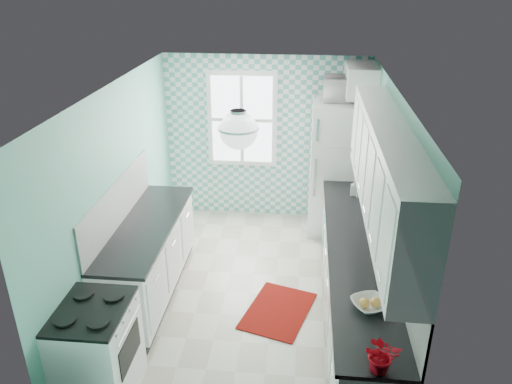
# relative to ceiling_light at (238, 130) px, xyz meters

# --- Properties ---
(floor) EXTENTS (3.00, 4.40, 0.02)m
(floor) POSITION_rel_ceiling_light_xyz_m (0.00, 0.80, -2.33)
(floor) COLOR beige
(floor) RESTS_ON ground
(ceiling) EXTENTS (3.00, 4.40, 0.02)m
(ceiling) POSITION_rel_ceiling_light_xyz_m (0.00, 0.80, 0.19)
(ceiling) COLOR white
(ceiling) RESTS_ON wall_back
(wall_back) EXTENTS (3.00, 0.02, 2.50)m
(wall_back) POSITION_rel_ceiling_light_xyz_m (0.00, 3.01, -1.07)
(wall_back) COLOR #6ABAA4
(wall_back) RESTS_ON floor
(wall_front) EXTENTS (3.00, 0.02, 2.50)m
(wall_front) POSITION_rel_ceiling_light_xyz_m (0.00, -1.41, -1.07)
(wall_front) COLOR #6ABAA4
(wall_front) RESTS_ON floor
(wall_left) EXTENTS (0.02, 4.40, 2.50)m
(wall_left) POSITION_rel_ceiling_light_xyz_m (-1.51, 0.80, -1.07)
(wall_left) COLOR #6ABAA4
(wall_left) RESTS_ON floor
(wall_right) EXTENTS (0.02, 4.40, 2.50)m
(wall_right) POSITION_rel_ceiling_light_xyz_m (1.51, 0.80, -1.07)
(wall_right) COLOR #6ABAA4
(wall_right) RESTS_ON floor
(accent_wall) EXTENTS (3.00, 0.01, 2.50)m
(accent_wall) POSITION_rel_ceiling_light_xyz_m (0.00, 2.99, -1.07)
(accent_wall) COLOR #5BA8A3
(accent_wall) RESTS_ON wall_back
(window) EXTENTS (1.04, 0.05, 1.44)m
(window) POSITION_rel_ceiling_light_xyz_m (-0.35, 2.96, -0.77)
(window) COLOR white
(window) RESTS_ON wall_back
(backsplash_right) EXTENTS (0.02, 3.60, 0.51)m
(backsplash_right) POSITION_rel_ceiling_light_xyz_m (1.49, 0.40, -1.13)
(backsplash_right) COLOR white
(backsplash_right) RESTS_ON wall_right
(backsplash_left) EXTENTS (0.02, 2.15, 0.51)m
(backsplash_left) POSITION_rel_ceiling_light_xyz_m (-1.49, 0.73, -1.13)
(backsplash_left) COLOR white
(backsplash_left) RESTS_ON wall_left
(upper_cabinets_right) EXTENTS (0.33, 3.20, 0.90)m
(upper_cabinets_right) POSITION_rel_ceiling_light_xyz_m (1.33, 0.20, -0.42)
(upper_cabinets_right) COLOR white
(upper_cabinets_right) RESTS_ON wall_right
(upper_cabinet_fridge) EXTENTS (0.40, 0.74, 0.40)m
(upper_cabinet_fridge) POSITION_rel_ceiling_light_xyz_m (1.30, 2.63, -0.07)
(upper_cabinet_fridge) COLOR white
(upper_cabinet_fridge) RESTS_ON wall_right
(ceiling_light) EXTENTS (0.34, 0.34, 0.35)m
(ceiling_light) POSITION_rel_ceiling_light_xyz_m (0.00, 0.00, 0.00)
(ceiling_light) COLOR silver
(ceiling_light) RESTS_ON ceiling
(base_cabinets_right) EXTENTS (0.60, 3.60, 0.90)m
(base_cabinets_right) POSITION_rel_ceiling_light_xyz_m (1.20, 0.40, -1.87)
(base_cabinets_right) COLOR white
(base_cabinets_right) RESTS_ON floor
(countertop_right) EXTENTS (0.63, 3.60, 0.04)m
(countertop_right) POSITION_rel_ceiling_light_xyz_m (1.19, 0.40, -1.40)
(countertop_right) COLOR black
(countertop_right) RESTS_ON base_cabinets_right
(base_cabinets_left) EXTENTS (0.60, 2.15, 0.90)m
(base_cabinets_left) POSITION_rel_ceiling_light_xyz_m (-1.20, 0.73, -1.87)
(base_cabinets_left) COLOR white
(base_cabinets_left) RESTS_ON floor
(countertop_left) EXTENTS (0.63, 2.15, 0.04)m
(countertop_left) POSITION_rel_ceiling_light_xyz_m (-1.19, 0.73, -1.40)
(countertop_left) COLOR black
(countertop_left) RESTS_ON base_cabinets_left
(fridge) EXTENTS (0.85, 0.84, 1.95)m
(fridge) POSITION_rel_ceiling_light_xyz_m (1.11, 2.62, -1.35)
(fridge) COLOR white
(fridge) RESTS_ON floor
(stove) EXTENTS (0.61, 0.76, 0.92)m
(stove) POSITION_rel_ceiling_light_xyz_m (-1.20, -0.84, -1.84)
(stove) COLOR white
(stove) RESTS_ON floor
(sink) EXTENTS (0.50, 0.42, 0.53)m
(sink) POSITION_rel_ceiling_light_xyz_m (1.20, 1.28, -1.39)
(sink) COLOR silver
(sink) RESTS_ON countertop_right
(rug) EXTENTS (0.91, 1.10, 0.02)m
(rug) POSITION_rel_ceiling_light_xyz_m (0.36, 0.50, -2.32)
(rug) COLOR #850604
(rug) RESTS_ON floor
(dish_towel) EXTENTS (0.11, 0.25, 0.39)m
(dish_towel) POSITION_rel_ceiling_light_xyz_m (0.89, 1.65, -1.84)
(dish_towel) COLOR #5DA499
(dish_towel) RESTS_ON base_cabinets_right
(fruit_bowl) EXTENTS (0.40, 0.40, 0.07)m
(fruit_bowl) POSITION_rel_ceiling_light_xyz_m (1.20, -0.59, -1.35)
(fruit_bowl) COLOR silver
(fruit_bowl) RESTS_ON countertop_right
(potted_plant) EXTENTS (0.27, 0.23, 0.29)m
(potted_plant) POSITION_rel_ceiling_light_xyz_m (1.20, -1.32, -1.24)
(potted_plant) COLOR maroon
(potted_plant) RESTS_ON countertop_right
(soap_bottle) EXTENTS (0.10, 0.10, 0.21)m
(soap_bottle) POSITION_rel_ceiling_light_xyz_m (1.25, 1.77, -1.28)
(soap_bottle) COLOR #88A5BD
(soap_bottle) RESTS_ON countertop_right
(microwave) EXTENTS (0.60, 0.41, 0.33)m
(microwave) POSITION_rel_ceiling_light_xyz_m (1.11, 2.62, -0.20)
(microwave) COLOR silver
(microwave) RESTS_ON fridge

